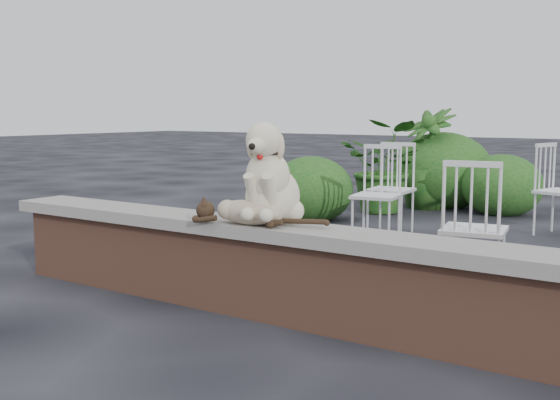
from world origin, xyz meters
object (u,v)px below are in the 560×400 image
Objects in this scene: dog at (273,172)px; chair_a at (391,188)px; chair_b at (376,194)px; chair_c at (474,227)px; potted_plant_a at (386,166)px; cat at (248,211)px; potted_plant_b at (428,158)px.

dog reaches higher than chair_a.
chair_b is 1.92m from chair_c.
dog is 4.52m from potted_plant_a.
chair_b is (-0.51, 2.49, -0.43)m from dog.
potted_plant_a reaches higher than chair_b.
potted_plant_a is (-0.77, 1.84, 0.11)m from chair_b.
potted_plant_a reaches higher than chair_a.
chair_b is 1.00× the size of chair_a.
dog is at bearing -83.47° from chair_a.
cat is 1.06× the size of chair_b.
chair_c is at bearing -63.91° from potted_plant_b.
chair_a is (-0.52, 3.18, -0.20)m from cat.
potted_plant_b is (-0.39, 1.97, 0.18)m from chair_a.
chair_b and chair_a have the same top height.
chair_c is at bearing 42.13° from cat.
cat is at bearing -90.28° from chair_b.
chair_c is at bearing -56.18° from chair_a.
chair_b reaches higher than cat.
cat is at bearing -85.39° from chair_a.
potted_plant_a is (-0.67, 1.30, 0.11)m from chair_a.
cat is 4.64m from potted_plant_a.
potted_plant_b reaches higher than chair_a.
cat is 2.68m from chair_b.
cat is 5.23m from potted_plant_b.
chair_b is at bearing -53.72° from chair_c.
cat is 0.86× the size of potted_plant_a.
dog is at bearing -78.77° from potted_plant_b.
chair_a is 0.80× the size of potted_plant_a.
chair_c and chair_a have the same top height.
cat is 0.76× the size of potted_plant_b.
chair_a is at bearing -62.59° from potted_plant_a.
chair_b is at bearing 87.66° from cat.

